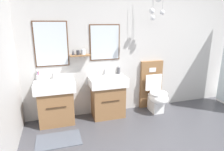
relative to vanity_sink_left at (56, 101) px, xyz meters
The scene contains 9 objects.
wall_back 2.20m from the vanity_sink_left, ahead, with size 5.43×0.64×2.57m.
bath_mat 0.71m from the vanity_sink_left, 90.00° to the right, with size 0.68×0.44×0.01m, color #474C56.
vanity_sink_left is the anchor object (origin of this frame).
tap_on_left_sink 0.46m from the vanity_sink_left, 90.00° to the left, with size 0.03×0.13×0.11m.
vanity_sink_right 0.95m from the vanity_sink_left, ahead, with size 0.69×0.46×0.78m.
tap_on_right_sink 1.06m from the vanity_sink_left, ahead, with size 0.03×0.13×0.11m.
toilet 1.94m from the vanity_sink_left, ahead, with size 0.48×0.62×1.00m.
toothbrush_cup 0.52m from the vanity_sink_left, 150.32° to the left, with size 0.07×0.07×0.20m.
soap_dispenser 1.31m from the vanity_sink_left, ahead, with size 0.06×0.06×0.17m.
Camera 1 is at (-1.99, -1.53, 1.76)m, focal length 31.15 mm.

